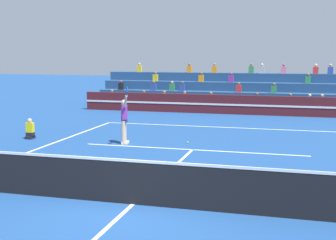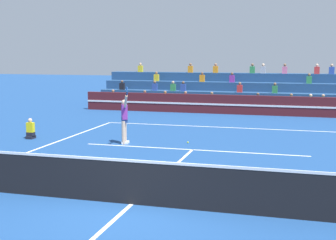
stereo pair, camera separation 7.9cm
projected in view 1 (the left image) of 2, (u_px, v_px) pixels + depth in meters
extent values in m
plane|color=navy|center=(133.00, 204.00, 10.80)|extent=(120.00, 120.00, 0.00)
cube|color=white|center=(217.00, 127.00, 22.16)|extent=(11.00, 0.10, 0.01)
cube|color=white|center=(192.00, 150.00, 16.93)|extent=(8.25, 0.10, 0.01)
cube|color=white|center=(133.00, 204.00, 10.80)|extent=(0.10, 12.85, 0.01)
cube|color=black|center=(133.00, 183.00, 10.73)|extent=(11.90, 0.02, 1.00)
cube|color=white|center=(132.00, 161.00, 10.65)|extent=(11.90, 0.04, 0.06)
cube|color=#51191E|center=(231.00, 105.00, 26.85)|extent=(18.00, 0.24, 1.10)
cube|color=white|center=(231.00, 105.00, 26.72)|extent=(18.00, 0.02, 0.10)
cube|color=navy|center=(234.00, 107.00, 28.10)|extent=(17.89, 0.95, 0.55)
cube|color=teal|center=(309.00, 101.00, 26.74)|extent=(0.32, 0.22, 0.44)
sphere|color=beige|center=(310.00, 95.00, 26.70)|extent=(0.18, 0.18, 0.18)
cube|color=teal|center=(290.00, 100.00, 27.02)|extent=(0.32, 0.22, 0.44)
sphere|color=brown|center=(290.00, 95.00, 26.98)|extent=(0.18, 0.18, 0.18)
cube|color=#338C4C|center=(211.00, 98.00, 28.24)|extent=(0.32, 0.22, 0.44)
sphere|color=#9E7051|center=(211.00, 93.00, 28.19)|extent=(0.18, 0.18, 0.18)
cube|color=yellow|center=(164.00, 97.00, 29.00)|extent=(0.32, 0.22, 0.44)
sphere|color=#9E7051|center=(164.00, 92.00, 28.96)|extent=(0.18, 0.18, 0.18)
cube|color=#2D4CA5|center=(257.00, 100.00, 27.52)|extent=(0.32, 0.22, 0.44)
sphere|color=brown|center=(257.00, 94.00, 27.47)|extent=(0.18, 0.18, 0.18)
cube|color=pink|center=(144.00, 97.00, 29.35)|extent=(0.32, 0.22, 0.44)
sphere|color=brown|center=(144.00, 92.00, 29.31)|extent=(0.18, 0.18, 0.18)
cube|color=teal|center=(322.00, 101.00, 26.56)|extent=(0.32, 0.22, 0.44)
sphere|color=tan|center=(322.00, 96.00, 26.52)|extent=(0.18, 0.18, 0.18)
cube|color=#B2B2B7|center=(112.00, 96.00, 29.91)|extent=(0.32, 0.22, 0.44)
sphere|color=#9E7051|center=(112.00, 91.00, 29.87)|extent=(0.18, 0.18, 0.18)
cube|color=pink|center=(185.00, 98.00, 28.67)|extent=(0.32, 0.22, 0.44)
sphere|color=#9E7051|center=(185.00, 93.00, 28.62)|extent=(0.18, 0.18, 0.18)
cube|color=navy|center=(236.00, 101.00, 28.97)|extent=(17.89, 0.95, 1.10)
cube|color=#2D4CA5|center=(182.00, 88.00, 29.59)|extent=(0.32, 0.22, 0.44)
sphere|color=brown|center=(182.00, 83.00, 29.55)|extent=(0.18, 0.18, 0.18)
cube|color=#2D4CA5|center=(154.00, 87.00, 30.09)|extent=(0.32, 0.22, 0.44)
sphere|color=brown|center=(154.00, 82.00, 30.04)|extent=(0.18, 0.18, 0.18)
cube|color=#338C4C|center=(172.00, 87.00, 29.77)|extent=(0.32, 0.22, 0.44)
sphere|color=tan|center=(172.00, 82.00, 29.72)|extent=(0.18, 0.18, 0.18)
cube|color=black|center=(121.00, 86.00, 30.68)|extent=(0.32, 0.22, 0.44)
sphere|color=brown|center=(121.00, 82.00, 30.63)|extent=(0.18, 0.18, 0.18)
cube|color=#338C4C|center=(274.00, 89.00, 28.11)|extent=(0.32, 0.22, 0.44)
sphere|color=brown|center=(274.00, 84.00, 28.06)|extent=(0.18, 0.18, 0.18)
cube|color=red|center=(239.00, 89.00, 28.66)|extent=(0.32, 0.22, 0.44)
sphere|color=brown|center=(239.00, 83.00, 28.62)|extent=(0.18, 0.18, 0.18)
cube|color=navy|center=(238.00, 95.00, 29.84)|extent=(17.89, 0.95, 1.65)
cube|color=purple|center=(231.00, 79.00, 29.65)|extent=(0.32, 0.22, 0.44)
sphere|color=brown|center=(231.00, 74.00, 29.61)|extent=(0.18, 0.18, 0.18)
cube|color=orange|center=(201.00, 78.00, 30.16)|extent=(0.32, 0.22, 0.44)
sphere|color=brown|center=(201.00, 73.00, 30.11)|extent=(0.18, 0.18, 0.18)
cube|color=#338C4C|center=(308.00, 80.00, 28.42)|extent=(0.32, 0.22, 0.44)
sphere|color=brown|center=(308.00, 75.00, 28.38)|extent=(0.18, 0.18, 0.18)
cube|color=yellow|center=(155.00, 78.00, 30.96)|extent=(0.32, 0.22, 0.44)
sphere|color=brown|center=(155.00, 73.00, 30.92)|extent=(0.18, 0.18, 0.18)
cube|color=navy|center=(240.00, 90.00, 30.71)|extent=(17.89, 0.95, 2.20)
cube|color=#338C4C|center=(251.00, 70.00, 30.17)|extent=(0.32, 0.22, 0.44)
sphere|color=brown|center=(251.00, 65.00, 30.13)|extent=(0.18, 0.18, 0.18)
cube|color=pink|center=(284.00, 70.00, 29.64)|extent=(0.32, 0.22, 0.44)
sphere|color=brown|center=(284.00, 65.00, 29.60)|extent=(0.18, 0.18, 0.18)
cube|color=#B2B2B7|center=(262.00, 70.00, 30.00)|extent=(0.32, 0.22, 0.44)
sphere|color=beige|center=(262.00, 65.00, 29.95)|extent=(0.18, 0.18, 0.18)
cube|color=#2D4CA5|center=(330.00, 70.00, 28.90)|extent=(0.32, 0.22, 0.44)
sphere|color=tan|center=(331.00, 65.00, 28.86)|extent=(0.18, 0.18, 0.18)
cube|color=red|center=(316.00, 70.00, 29.13)|extent=(0.32, 0.22, 0.44)
sphere|color=beige|center=(316.00, 65.00, 29.09)|extent=(0.18, 0.18, 0.18)
cube|color=yellow|center=(139.00, 69.00, 32.17)|extent=(0.32, 0.22, 0.44)
sphere|color=tan|center=(139.00, 64.00, 32.13)|extent=(0.18, 0.18, 0.18)
cube|color=orange|center=(189.00, 69.00, 31.25)|extent=(0.32, 0.22, 0.44)
sphere|color=brown|center=(189.00, 64.00, 31.20)|extent=(0.18, 0.18, 0.18)
cube|color=orange|center=(214.00, 69.00, 30.80)|extent=(0.32, 0.22, 0.44)
sphere|color=#9E7051|center=(215.00, 65.00, 30.76)|extent=(0.18, 0.18, 0.18)
cube|color=black|center=(30.00, 137.00, 19.11)|extent=(0.28, 0.36, 0.12)
cube|color=black|center=(30.00, 134.00, 19.10)|extent=(0.28, 0.24, 0.18)
cube|color=yellow|center=(30.00, 127.00, 19.06)|extent=(0.30, 0.18, 0.40)
sphere|color=beige|center=(30.00, 120.00, 19.01)|extent=(0.17, 0.17, 0.17)
cylinder|color=beige|center=(125.00, 132.00, 18.13)|extent=(0.14, 0.14, 0.90)
cylinder|color=beige|center=(123.00, 133.00, 17.90)|extent=(0.14, 0.14, 0.90)
cube|color=navy|center=(124.00, 120.00, 17.96)|extent=(0.33, 0.38, 0.20)
cube|color=purple|center=(124.00, 112.00, 17.92)|extent=(0.35, 0.41, 0.56)
sphere|color=beige|center=(124.00, 103.00, 17.87)|extent=(0.22, 0.22, 0.22)
cube|color=white|center=(126.00, 142.00, 18.20)|extent=(0.29, 0.23, 0.09)
cube|color=white|center=(125.00, 143.00, 17.97)|extent=(0.29, 0.23, 0.09)
cylinder|color=beige|center=(123.00, 113.00, 18.16)|extent=(0.09, 0.09, 0.56)
cylinder|color=beige|center=(126.00, 101.00, 17.45)|extent=(0.30, 0.45, 0.51)
cylinder|color=black|center=(126.00, 94.00, 17.15)|extent=(0.11, 0.16, 0.19)
torus|color=#1E4C99|center=(127.00, 91.00, 17.02)|extent=(0.23, 0.40, 0.43)
sphere|color=#C6DB33|center=(188.00, 142.00, 18.17)|extent=(0.07, 0.07, 0.07)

